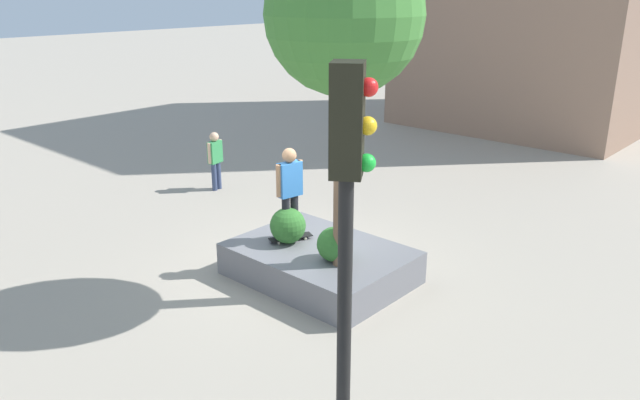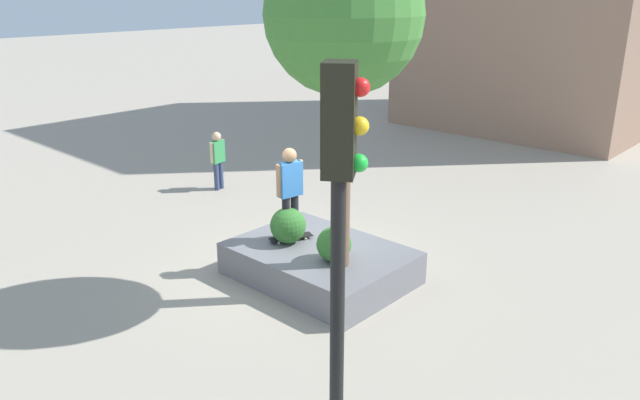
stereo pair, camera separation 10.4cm
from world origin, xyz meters
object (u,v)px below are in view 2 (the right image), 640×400
Objects in this scene: skateboard at (291,237)px; passerby_with_bag at (218,156)px; traffic_light_median at (339,245)px; plaza_tree at (344,18)px; skateboarder at (290,187)px; planter_ledge at (320,263)px.

skateboard is 5.22m from passerby_with_bag.
plaza_tree is at bearing -49.72° from traffic_light_median.
skateboarder is (0.00, 0.00, 0.97)m from skateboard.
passerby_with_bag is at bearing -20.42° from plaza_tree.
planter_ledge is at bearing -20.12° from plaza_tree.
skateboarder is 5.26m from passerby_with_bag.
skateboard is 0.49× the size of skateboarder.
plaza_tree is at bearing 173.17° from skateboarder.
passerby_with_bag is (5.39, -2.01, 0.58)m from planter_ledge.
skateboard is 0.18× the size of traffic_light_median.
skateboarder is 6.12m from traffic_light_median.
passerby_with_bag reaches higher than skateboard.
plaza_tree is 1.16× the size of traffic_light_median.
plaza_tree is 3.12× the size of skateboarder.
plaza_tree reaches higher than skateboarder.
skateboard reaches higher than planter_ledge.
passerby_with_bag is (9.26, -6.00, -2.17)m from traffic_light_median.
skateboarder is 1.10× the size of passerby_with_bag.
skateboard is (0.63, 0.10, 0.35)m from planter_ledge.
traffic_light_median is at bearing 134.12° from planter_ledge.
plaza_tree is at bearing 159.58° from passerby_with_bag.
traffic_light_median reaches higher than passerby_with_bag.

